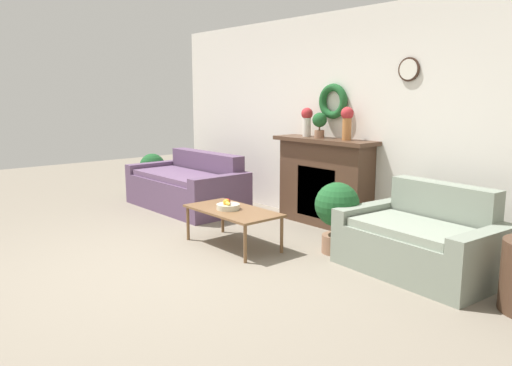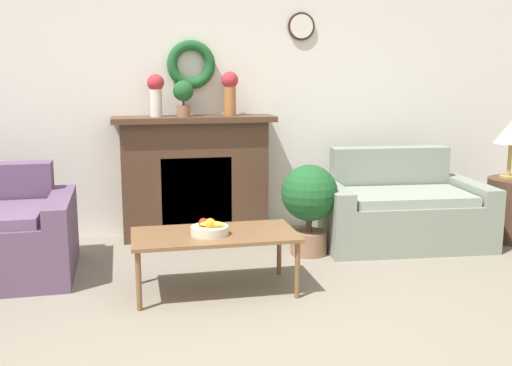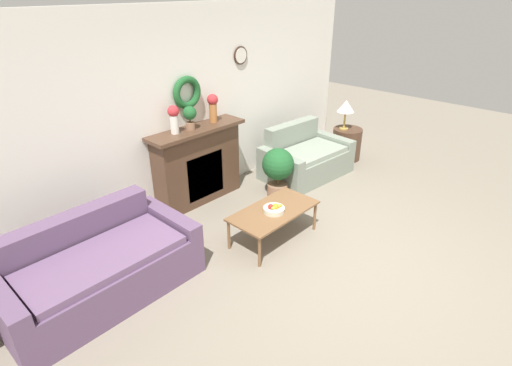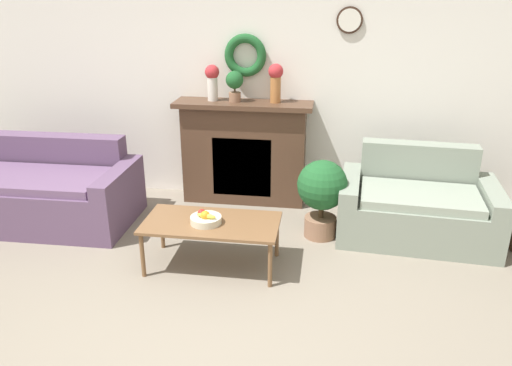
% 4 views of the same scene
% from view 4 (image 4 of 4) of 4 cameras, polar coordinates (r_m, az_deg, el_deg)
% --- Properties ---
extents(ground_plane, '(16.00, 16.00, 0.00)m').
position_cam_4_polar(ground_plane, '(3.53, -6.78, -18.15)').
color(ground_plane, gray).
extents(wall_back, '(6.80, 0.16, 2.70)m').
position_cam_4_polar(wall_back, '(5.48, 0.05, 12.03)').
color(wall_back, white).
rests_on(wall_back, ground_plane).
extents(fireplace, '(1.47, 0.41, 1.13)m').
position_cam_4_polar(fireplace, '(5.48, -1.37, 3.56)').
color(fireplace, '#4C3323').
rests_on(fireplace, ground_plane).
extents(couch_left, '(1.93, 1.00, 0.81)m').
position_cam_4_polar(couch_left, '(5.55, -23.48, -0.92)').
color(couch_left, '#604766').
rests_on(couch_left, ground_plane).
extents(loveseat_right, '(1.51, 1.01, 0.83)m').
position_cam_4_polar(loveseat_right, '(5.02, 17.90, -2.57)').
color(loveseat_right, gray).
rests_on(loveseat_right, ground_plane).
extents(coffee_table, '(1.14, 0.58, 0.42)m').
position_cam_4_polar(coffee_table, '(4.22, -5.11, -4.85)').
color(coffee_table, brown).
rests_on(coffee_table, ground_plane).
extents(fruit_bowl, '(0.26, 0.26, 0.12)m').
position_cam_4_polar(fruit_bowl, '(4.16, -5.78, -4.09)').
color(fruit_bowl, beige).
rests_on(fruit_bowl, coffee_table).
extents(vase_on_mantel_left, '(0.15, 0.15, 0.38)m').
position_cam_4_polar(vase_on_mantel_left, '(5.37, -5.02, 11.68)').
color(vase_on_mantel_left, silver).
rests_on(vase_on_mantel_left, fireplace).
extents(vase_on_mantel_right, '(0.16, 0.16, 0.40)m').
position_cam_4_polar(vase_on_mantel_right, '(5.25, 2.26, 11.69)').
color(vase_on_mantel_right, '#AD6B38').
rests_on(vase_on_mantel_right, fireplace).
extents(potted_plant_on_mantel, '(0.19, 0.19, 0.32)m').
position_cam_4_polar(potted_plant_on_mantel, '(5.30, -2.46, 11.33)').
color(potted_plant_on_mantel, '#8E664C').
rests_on(potted_plant_on_mantel, fireplace).
extents(potted_plant_floor_by_loveseat, '(0.47, 0.47, 0.77)m').
position_cam_4_polar(potted_plant_floor_by_loveseat, '(4.72, 7.55, -0.95)').
color(potted_plant_floor_by_loveseat, '#8E664C').
rests_on(potted_plant_floor_by_loveseat, ground_plane).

